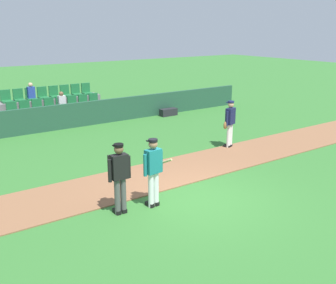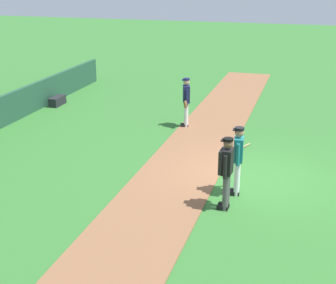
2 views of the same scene
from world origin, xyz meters
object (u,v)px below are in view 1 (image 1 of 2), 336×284
(umpire_home_plate, at_px, (119,175))
(equipment_bag, at_px, (168,112))
(batter_teal_jersey, at_px, (153,170))
(runner_navy_jersey, at_px, (230,122))

(umpire_home_plate, distance_m, equipment_bag, 11.13)
(batter_teal_jersey, height_order, equipment_bag, batter_teal_jersey)
(batter_teal_jersey, relative_size, equipment_bag, 1.96)
(umpire_home_plate, distance_m, runner_navy_jersey, 6.47)
(umpire_home_plate, xyz_separation_m, equipment_bag, (7.33, 8.33, -0.82))
(batter_teal_jersey, bearing_deg, runner_navy_jersey, 27.34)
(umpire_home_plate, bearing_deg, batter_teal_jersey, -8.49)
(runner_navy_jersey, xyz_separation_m, equipment_bag, (1.37, 5.83, -0.78))
(batter_teal_jersey, height_order, runner_navy_jersey, same)
(umpire_home_plate, relative_size, equipment_bag, 1.96)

